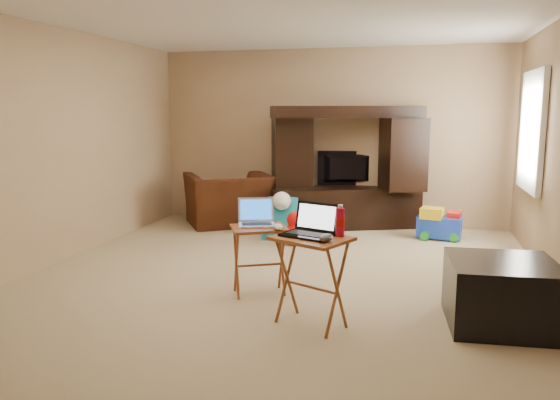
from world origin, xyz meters
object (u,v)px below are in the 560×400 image
(television, at_px, (348,169))
(water_bottle, at_px, (340,222))
(entertainment_center, at_px, (346,168))
(tray_table_left, at_px, (259,261))
(child_rocker, at_px, (279,218))
(laptop_right, at_px, (307,220))
(mouse_left, at_px, (278,227))
(tray_table_right, at_px, (311,282))
(laptop_left, at_px, (257,213))
(ottoman, at_px, (502,293))
(recliner, at_px, (228,200))
(plush_toy, at_px, (295,228))
(mouse_right, at_px, (326,238))
(push_toy, at_px, (439,223))

(television, bearing_deg, water_bottle, 86.71)
(entertainment_center, bearing_deg, tray_table_left, -118.53)
(child_rocker, height_order, laptop_right, laptop_right)
(television, height_order, laptop_right, television)
(tray_table_left, xyz_separation_m, mouse_left, (0.19, -0.07, 0.33))
(tray_table_right, distance_m, laptop_left, 0.97)
(television, xyz_separation_m, ottoman, (1.62, -3.47, -0.56))
(recliner, height_order, laptop_right, laptop_right)
(plush_toy, height_order, tray_table_right, tray_table_right)
(recliner, relative_size, water_bottle, 5.30)
(television, distance_m, tray_table_right, 3.86)
(plush_toy, bearing_deg, ottoman, -45.20)
(laptop_left, xyz_separation_m, mouse_left, (0.22, -0.10, -0.09))
(ottoman, bearing_deg, mouse_left, 174.36)
(plush_toy, xyz_separation_m, water_bottle, (0.87, -2.37, 0.59))
(tray_table_right, bearing_deg, mouse_left, 152.53)
(entertainment_center, height_order, mouse_right, entertainment_center)
(push_toy, xyz_separation_m, laptop_left, (-1.67, -2.57, 0.53))
(laptop_left, bearing_deg, water_bottle, -53.89)
(television, xyz_separation_m, mouse_left, (-0.18, -3.29, -0.17))
(mouse_right, distance_m, water_bottle, 0.23)
(child_rocker, distance_m, laptop_right, 2.93)
(child_rocker, bearing_deg, entertainment_center, 47.85)
(tray_table_left, relative_size, laptop_right, 1.69)
(television, relative_size, mouse_left, 6.88)
(recliner, bearing_deg, entertainment_center, 154.88)
(plush_toy, relative_size, mouse_left, 3.34)
(tray_table_right, bearing_deg, plush_toy, 131.27)
(entertainment_center, relative_size, mouse_right, 14.69)
(recliner, bearing_deg, plush_toy, 108.40)
(recliner, bearing_deg, laptop_left, 81.09)
(mouse_left, bearing_deg, push_toy, 61.49)
(plush_toy, height_order, mouse_right, mouse_right)
(plush_toy, xyz_separation_m, laptop_left, (0.06, -1.82, 0.53))
(television, distance_m, child_rocker, 1.41)
(push_toy, xyz_separation_m, tray_table_right, (-1.05, -3.20, 0.14))
(laptop_right, xyz_separation_m, mouse_left, (-0.36, 0.51, -0.17))
(ottoman, height_order, tray_table_right, tray_table_right)
(laptop_left, relative_size, mouse_right, 2.28)
(child_rocker, xyz_separation_m, mouse_right, (1.07, -2.87, 0.46))
(entertainment_center, relative_size, laptop_left, 6.43)
(ottoman, height_order, mouse_left, mouse_left)
(push_toy, bearing_deg, laptop_left, -112.41)
(television, xyz_separation_m, recliner, (-1.65, -0.44, -0.44))
(plush_toy, relative_size, water_bottle, 1.95)
(child_rocker, distance_m, tray_table_right, 2.91)
(recliner, xyz_separation_m, water_bottle, (2.06, -3.31, 0.43))
(push_toy, bearing_deg, mouse_right, -94.92)
(recliner, height_order, plush_toy, recliner)
(tray_table_right, bearing_deg, entertainment_center, 119.26)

